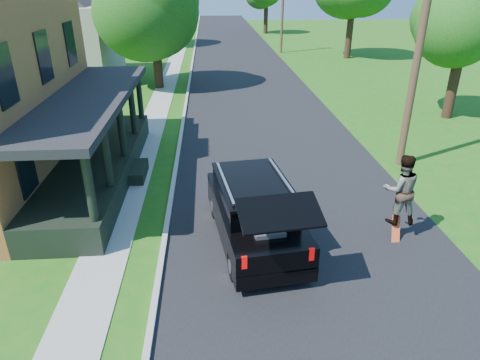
{
  "coord_description": "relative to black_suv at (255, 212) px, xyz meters",
  "views": [
    {
      "loc": [
        -2.67,
        -8.62,
        6.72
      ],
      "look_at": [
        -1.82,
        3.0,
        1.18
      ],
      "focal_mm": 32.0,
      "sensor_mm": 36.0,
      "label": 1
    }
  ],
  "objects": [
    {
      "name": "utility_pole_far",
      "position": [
        6.03,
        32.95,
        3.1
      ],
      "size": [
        1.47,
        0.51,
        7.75
      ],
      "rotation": [
        0.0,
        0.0,
        -0.28
      ],
      "color": "#4F3A24",
      "rests_on": "ground"
    },
    {
      "name": "street",
      "position": [
        1.53,
        18.5,
        -0.91
      ],
      "size": [
        8.0,
        120.0,
        0.02
      ],
      "primitive_type": "cube",
      "color": "black",
      "rests_on": "ground"
    },
    {
      "name": "ground",
      "position": [
        1.53,
        -1.5,
        -0.91
      ],
      "size": [
        140.0,
        140.0,
        0.0
      ],
      "primitive_type": "plane",
      "color": "#1C6414",
      "rests_on": "ground"
    },
    {
      "name": "black_suv",
      "position": [
        0.0,
        0.0,
        0.0
      ],
      "size": [
        2.54,
        5.29,
        2.37
      ],
      "rotation": [
        0.0,
        0.0,
        0.13
      ],
      "color": "black",
      "rests_on": "ground"
    },
    {
      "name": "sidewalk",
      "position": [
        -4.07,
        18.5,
        -0.91
      ],
      "size": [
        1.3,
        120.0,
        0.03
      ],
      "primitive_type": "cube",
      "color": "#9B9A92",
      "rests_on": "ground"
    },
    {
      "name": "front_walk",
      "position": [
        -7.97,
        4.5,
        -0.91
      ],
      "size": [
        6.5,
        1.2,
        0.03
      ],
      "primitive_type": "cube",
      "color": "#9B9A92",
      "rests_on": "ground"
    },
    {
      "name": "skateboarder",
      "position": [
        4.03,
        0.0,
        0.55
      ],
      "size": [
        1.04,
        0.84,
        2.04
      ],
      "rotation": [
        0.0,
        0.0,
        3.07
      ],
      "color": "black",
      "rests_on": "ground"
    },
    {
      "name": "curb",
      "position": [
        -2.52,
        18.5,
        -0.91
      ],
      "size": [
        0.15,
        120.0,
        0.12
      ],
      "primitive_type": "cube",
      "color": "#ADADA7",
      "rests_on": "ground"
    },
    {
      "name": "utility_pole_near",
      "position": [
        6.3,
        4.99,
        4.87
      ],
      "size": [
        1.72,
        0.54,
        11.23
      ],
      "rotation": [
        0.0,
        0.0,
        0.24
      ],
      "color": "#4F3A24",
      "rests_on": "ground"
    },
    {
      "name": "tree_right_near",
      "position": [
        11.35,
        10.99,
        3.93
      ],
      "size": [
        5.01,
        5.16,
        7.14
      ],
      "rotation": [
        0.0,
        0.0,
        -0.24
      ],
      "color": "black",
      "rests_on": "ground"
    },
    {
      "name": "skateboard",
      "position": [
        3.99,
        -0.2,
        -0.65
      ],
      "size": [
        0.36,
        0.56,
        0.71
      ],
      "rotation": [
        0.0,
        0.0,
        -0.09
      ],
      "color": "#BF3C10",
      "rests_on": "ground"
    },
    {
      "name": "neighbor_house_far",
      "position": [
        -11.97,
        38.5,
        3.28
      ],
      "size": [
        12.78,
        12.78,
        8.3
      ],
      "color": "#AFAC9B",
      "rests_on": "ground"
    },
    {
      "name": "neighbor_house_mid",
      "position": [
        -11.97,
        22.5,
        3.28
      ],
      "size": [
        12.78,
        12.78,
        8.3
      ],
      "color": "#AFAC9B",
      "rests_on": "ground"
    }
  ]
}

